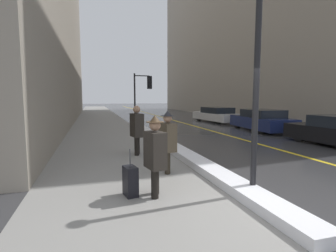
# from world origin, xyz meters

# --- Properties ---
(ground_plane) EXTENTS (160.00, 160.00, 0.00)m
(ground_plane) POSITION_xyz_m (0.00, 0.00, 0.00)
(ground_plane) COLOR #38383A
(sidewalk_slab) EXTENTS (4.00, 80.00, 0.01)m
(sidewalk_slab) POSITION_xyz_m (-2.00, 15.00, 0.01)
(sidewalk_slab) COLOR gray
(sidewalk_slab) RESTS_ON ground
(road_centre_stripe) EXTENTS (0.16, 80.00, 0.00)m
(road_centre_stripe) POSITION_xyz_m (4.00, 15.00, 0.00)
(road_centre_stripe) COLOR gold
(road_centre_stripe) RESTS_ON ground
(snow_bank_curb) EXTENTS (0.55, 16.30, 0.20)m
(snow_bank_curb) POSITION_xyz_m (0.17, 6.70, 0.10)
(snow_bank_curb) COLOR white
(snow_bank_curb) RESTS_ON ground
(building_facade_left) EXTENTS (6.00, 36.00, 17.84)m
(building_facade_left) POSITION_xyz_m (-7.00, 20.00, 8.92)
(building_facade_left) COLOR gray
(building_facade_left) RESTS_ON ground
(building_facade_right) EXTENTS (6.00, 36.00, 23.39)m
(building_facade_right) POSITION_xyz_m (13.00, 22.00, 11.70)
(building_facade_right) COLOR gray
(building_facade_right) RESTS_ON ground
(lamp_post) EXTENTS (0.28, 0.28, 4.63)m
(lamp_post) POSITION_xyz_m (0.38, 0.57, 2.79)
(lamp_post) COLOR black
(lamp_post) RESTS_ON ground
(traffic_light_near) EXTENTS (1.31, 0.42, 3.59)m
(traffic_light_near) POSITION_xyz_m (0.89, 14.44, 2.59)
(traffic_light_near) COLOR black
(traffic_light_near) RESTS_ON ground
(pedestrian_in_fedora) EXTENTS (0.38, 0.54, 1.61)m
(pedestrian_in_fedora) POSITION_xyz_m (-1.54, 1.00, 0.88)
(pedestrian_in_fedora) COLOR black
(pedestrian_in_fedora) RESTS_ON ground
(pedestrian_nearside) EXTENTS (0.38, 0.54, 1.62)m
(pedestrian_nearside) POSITION_xyz_m (-0.85, 2.49, 0.88)
(pedestrian_nearside) COLOR #2A241B
(pedestrian_nearside) RESTS_ON ground
(pedestrian_in_glasses) EXTENTS (0.41, 0.78, 1.67)m
(pedestrian_in_glasses) POSITION_xyz_m (-1.25, 4.84, 0.92)
(pedestrian_in_glasses) COLOR black
(pedestrian_in_glasses) RESTS_ON ground
(parked_car_navy) EXTENTS (2.16, 4.74, 1.24)m
(parked_car_navy) POSITION_xyz_m (6.95, 9.41, 0.59)
(parked_car_navy) COLOR navy
(parked_car_navy) RESTS_ON ground
(parked_car_white) EXTENTS (2.18, 4.95, 1.17)m
(parked_car_white) POSITION_xyz_m (6.83, 14.98, 0.57)
(parked_car_white) COLOR silver
(parked_car_white) RESTS_ON ground
(rolling_suitcase) EXTENTS (0.29, 0.40, 0.95)m
(rolling_suitcase) POSITION_xyz_m (-2.00, 1.15, 0.30)
(rolling_suitcase) COLOR black
(rolling_suitcase) RESTS_ON ground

